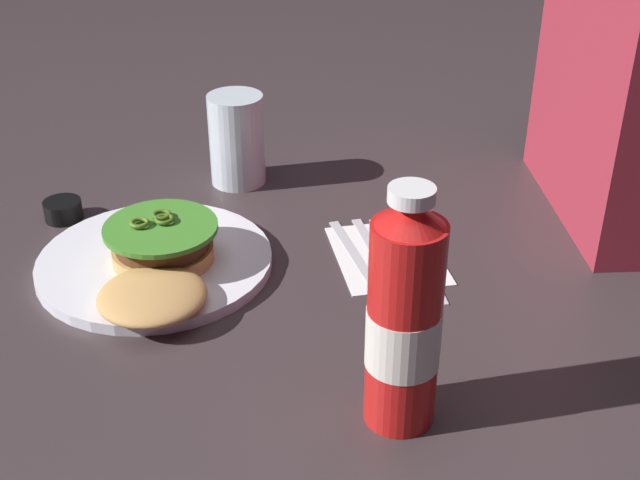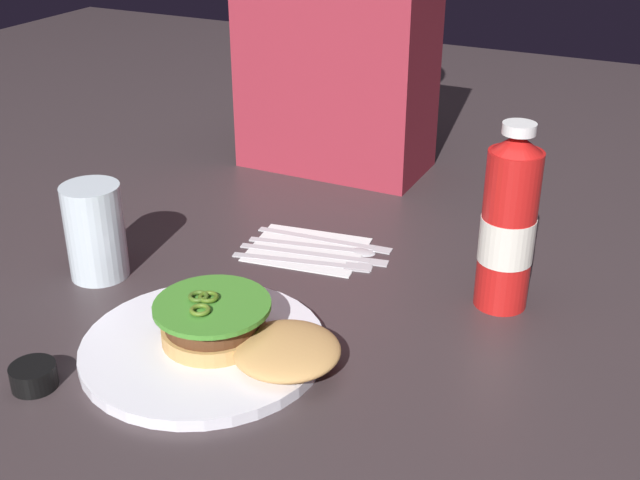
# 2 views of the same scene
# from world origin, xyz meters

# --- Properties ---
(ground_plane) EXTENTS (3.00, 3.00, 0.00)m
(ground_plane) POSITION_xyz_m (0.00, 0.00, 0.00)
(ground_plane) COLOR #392E30
(dinner_plate) EXTENTS (0.27, 0.27, 0.01)m
(dinner_plate) POSITION_xyz_m (0.00, -0.07, 0.01)
(dinner_plate) COLOR white
(dinner_plate) RESTS_ON ground_plane
(burger_sandwich) EXTENTS (0.22, 0.13, 0.05)m
(burger_sandwich) POSITION_xyz_m (0.04, -0.06, 0.03)
(burger_sandwich) COLOR tan
(burger_sandwich) RESTS_ON dinner_plate
(ketchup_bottle) EXTENTS (0.07, 0.07, 0.23)m
(ketchup_bottle) POSITION_xyz_m (0.27, 0.18, 0.11)
(ketchup_bottle) COLOR red
(ketchup_bottle) RESTS_ON ground_plane
(water_glass) EXTENTS (0.08, 0.08, 0.13)m
(water_glass) POSITION_xyz_m (-0.22, 0.02, 0.06)
(water_glass) COLOR silver
(water_glass) RESTS_ON ground_plane
(condiment_cup) EXTENTS (0.05, 0.05, 0.03)m
(condiment_cup) POSITION_xyz_m (-0.12, -0.20, 0.01)
(condiment_cup) COLOR black
(condiment_cup) RESTS_ON ground_plane
(napkin) EXTENTS (0.17, 0.14, 0.00)m
(napkin) POSITION_xyz_m (-0.01, 0.21, 0.00)
(napkin) COLOR white
(napkin) RESTS_ON ground_plane
(fork_utensil) EXTENTS (0.20, 0.06, 0.00)m
(fork_utensil) POSITION_xyz_m (0.01, 0.17, 0.00)
(fork_utensil) COLOR silver
(fork_utensil) RESTS_ON napkin
(steak_knife) EXTENTS (0.21, 0.05, 0.00)m
(steak_knife) POSITION_xyz_m (0.02, 0.20, 0.00)
(steak_knife) COLOR silver
(steak_knife) RESTS_ON napkin
(spoon_utensil) EXTENTS (0.18, 0.05, 0.00)m
(spoon_utensil) POSITION_xyz_m (0.02, 0.22, 0.00)
(spoon_utensil) COLOR silver
(spoon_utensil) RESTS_ON napkin
(butter_knife) EXTENTS (0.20, 0.03, 0.00)m
(butter_knife) POSITION_xyz_m (0.01, 0.24, 0.00)
(butter_knife) COLOR silver
(butter_knife) RESTS_ON napkin
(diner_person) EXTENTS (0.31, 0.18, 0.55)m
(diner_person) POSITION_xyz_m (-0.11, 0.52, 0.25)
(diner_person) COLOR maroon
(diner_person) RESTS_ON ground_plane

